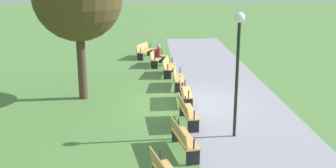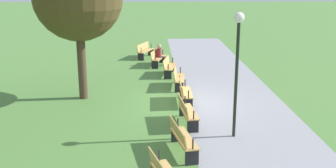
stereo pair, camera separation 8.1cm
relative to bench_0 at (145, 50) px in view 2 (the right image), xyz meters
name	(u,v)px [view 2 (the right image)]	position (x,y,z in m)	size (l,w,h in m)	color
ground_plane	(186,103)	(9.04, 1.79, -0.47)	(120.00, 120.00, 0.00)	#54843D
path_paving	(233,102)	(9.04, 3.71, -0.47)	(32.77, 4.07, 0.01)	#939399
bench_0	(145,50)	(0.00, 0.00, 0.00)	(1.78, 1.08, 0.89)	tan
bench_1	(158,57)	(2.19, 0.75, 0.00)	(1.79, 0.94, 0.89)	tan
bench_2	(169,66)	(4.44, 1.29, 0.00)	(1.78, 0.79, 0.89)	tan
bench_3	(178,77)	(6.73, 1.62, 0.00)	(1.76, 0.63, 0.89)	tan
bench_4	(184,92)	(9.04, 1.73, 0.00)	(1.73, 0.47, 0.89)	tan
bench_5	(187,111)	(11.35, 1.62, 0.00)	(1.76, 0.63, 0.89)	tan
bench_6	(182,138)	(13.64, 1.29, 0.00)	(1.78, 0.79, 0.89)	tan
person_seated	(161,54)	(2.12, 0.92, 0.16)	(0.44, 0.58, 1.20)	maroon
lamp_post	(238,52)	(12.48, 3.04, 2.27)	(0.32, 0.32, 3.93)	black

